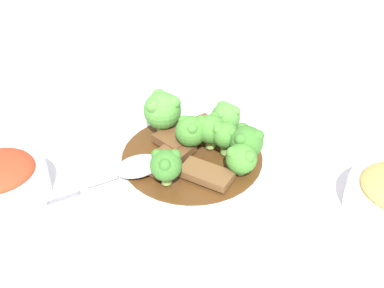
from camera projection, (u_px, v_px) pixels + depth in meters
The scene contains 18 objects.
ground_plane at pixel (192, 165), 0.59m from camera, with size 4.00×4.00×0.00m, color silver.
main_plate at pixel (192, 159), 0.59m from camera, with size 0.29×0.29×0.02m.
beef_strip_0 at pixel (193, 130), 0.61m from camera, with size 0.08×0.07×0.01m.
beef_strip_1 at pixel (168, 157), 0.57m from camera, with size 0.08×0.08×0.01m.
beef_strip_2 at pixel (172, 140), 0.59m from camera, with size 0.05×0.06×0.01m.
beef_strip_3 at pixel (206, 174), 0.54m from camera, with size 0.07×0.06×0.01m.
broccoli_floret_0 at pixel (211, 129), 0.57m from camera, with size 0.04×0.04×0.05m.
broccoli_floret_1 at pixel (225, 117), 0.60m from camera, with size 0.04×0.04×0.05m.
broccoli_floret_2 at pixel (166, 165), 0.52m from camera, with size 0.04×0.04×0.05m.
broccoli_floret_3 at pixel (241, 158), 0.54m from camera, with size 0.04×0.04×0.04m.
broccoli_floret_4 at pixel (162, 110), 0.60m from camera, with size 0.05×0.05×0.06m.
broccoli_floret_5 at pixel (193, 130), 0.57m from camera, with size 0.04×0.04×0.05m.
broccoli_floret_6 at pixel (226, 135), 0.56m from camera, with size 0.03×0.03×0.05m.
broccoli_floret_7 at pixel (246, 142), 0.55m from camera, with size 0.04×0.04×0.05m.
serving_spoon at pixel (125, 171), 0.54m from camera, with size 0.20×0.09×0.01m.
side_bowl_kimchi at pixel (1, 180), 0.53m from camera, with size 0.11×0.11×0.05m.
sauce_dish at pixel (187, 75), 0.78m from camera, with size 0.08×0.08×0.01m.
paper_napkin at pixel (232, 82), 0.76m from camera, with size 0.12×0.09×0.01m.
Camera 1 is at (0.07, 0.45, 0.38)m, focal length 42.00 mm.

